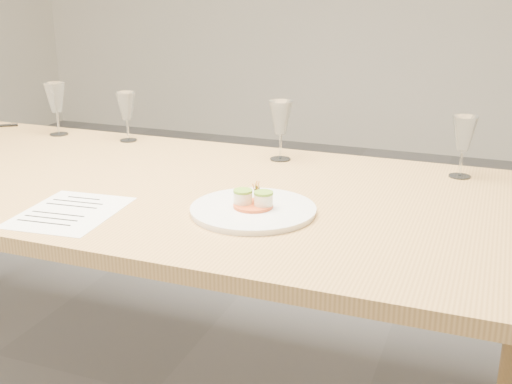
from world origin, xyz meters
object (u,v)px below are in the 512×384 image
at_px(wine_glass_0, 55,99).
at_px(wine_glass_1, 126,107).
at_px(dining_table, 141,201).
at_px(recipe_sheet, 70,212).
at_px(wine_glass_2, 281,119).
at_px(dinner_plate, 253,209).
at_px(wine_glass_3, 464,135).

height_order(wine_glass_0, wine_glass_1, wine_glass_0).
xyz_separation_m(dining_table, recipe_sheet, (-0.02, -0.31, 0.07)).
height_order(wine_glass_0, wine_glass_2, wine_glass_0).
bearing_deg(recipe_sheet, wine_glass_2, 57.91).
distance_m(dinner_plate, wine_glass_1, 0.90).
relative_size(wine_glass_0, wine_glass_1, 1.10).
bearing_deg(dinner_plate, wine_glass_0, 151.96).
relative_size(recipe_sheet, wine_glass_0, 1.59).
bearing_deg(wine_glass_0, wine_glass_2, -2.02).
height_order(wine_glass_0, wine_glass_3, wine_glass_0).
distance_m(recipe_sheet, wine_glass_1, 0.77).
xyz_separation_m(wine_glass_0, wine_glass_2, (0.90, -0.03, -0.00)).
distance_m(dining_table, wine_glass_1, 0.53).
bearing_deg(dining_table, wine_glass_3, 22.74).
height_order(wine_glass_1, wine_glass_3, wine_glass_3).
xyz_separation_m(dinner_plate, wine_glass_2, (-0.10, 0.50, 0.12)).
height_order(recipe_sheet, wine_glass_3, wine_glass_3).
relative_size(wine_glass_2, wine_glass_3, 1.05).
relative_size(dinner_plate, wine_glass_2, 1.65).
bearing_deg(wine_glass_3, dinner_plate, -132.16).
relative_size(dining_table, wine_glass_2, 12.34).
bearing_deg(dining_table, dinner_plate, -19.09).
bearing_deg(wine_glass_2, dinner_plate, -78.69).
bearing_deg(wine_glass_0, dining_table, -33.62).
distance_m(wine_glass_2, wine_glass_3, 0.57).
bearing_deg(dining_table, recipe_sheet, -94.02).
relative_size(wine_glass_1, wine_glass_3, 0.97).
bearing_deg(wine_glass_3, recipe_sheet, -143.11).
xyz_separation_m(recipe_sheet, wine_glass_2, (0.34, 0.67, 0.14)).
xyz_separation_m(wine_glass_1, wine_glass_3, (1.17, -0.03, 0.00)).
height_order(wine_glass_1, wine_glass_2, wine_glass_2).
xyz_separation_m(dining_table, wine_glass_2, (0.32, 0.36, 0.20)).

